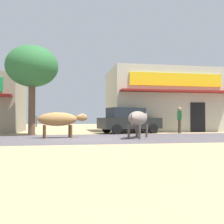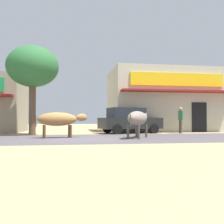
% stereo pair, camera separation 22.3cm
% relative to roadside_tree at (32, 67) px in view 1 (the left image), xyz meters
% --- Properties ---
extents(ground, '(80.00, 80.00, 0.00)m').
position_rel_roadside_tree_xyz_m(ground, '(2.40, -3.06, -3.88)').
color(ground, tan).
extents(asphalt_road, '(72.00, 6.48, 0.00)m').
position_rel_roadside_tree_xyz_m(asphalt_road, '(2.40, -3.06, -3.88)').
color(asphalt_road, '#514A4E').
rests_on(asphalt_road, ground).
extents(storefront_right_club, '(8.48, 6.02, 4.72)m').
position_rel_roadside_tree_xyz_m(storefront_right_club, '(9.56, 4.44, -1.52)').
color(storefront_right_club, '#BAB8A1').
rests_on(storefront_right_club, ground).
extents(roadside_tree, '(2.95, 2.95, 5.11)m').
position_rel_roadside_tree_xyz_m(roadside_tree, '(0.00, 0.00, 0.00)').
color(roadside_tree, brown).
rests_on(roadside_tree, ground).
extents(parked_hatchback_car, '(4.22, 2.48, 1.64)m').
position_rel_roadside_tree_xyz_m(parked_hatchback_car, '(5.92, 1.14, -3.04)').
color(parked_hatchback_car, black).
rests_on(parked_hatchback_car, ground).
extents(cow_near_brown, '(2.50, 0.98, 1.24)m').
position_rel_roadside_tree_xyz_m(cow_near_brown, '(1.57, -2.55, -2.98)').
color(cow_near_brown, olive).
rests_on(cow_near_brown, ground).
extents(cow_far_dark, '(1.82, 2.66, 1.29)m').
position_rel_roadside_tree_xyz_m(cow_far_dark, '(5.33, -3.31, -2.94)').
color(cow_far_dark, gray).
rests_on(cow_far_dark, ground).
extents(pedestrian_by_shop, '(0.44, 0.61, 1.69)m').
position_rel_roadside_tree_xyz_m(pedestrian_by_shop, '(9.22, 0.64, -2.89)').
color(pedestrian_by_shop, brown).
rests_on(pedestrian_by_shop, ground).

